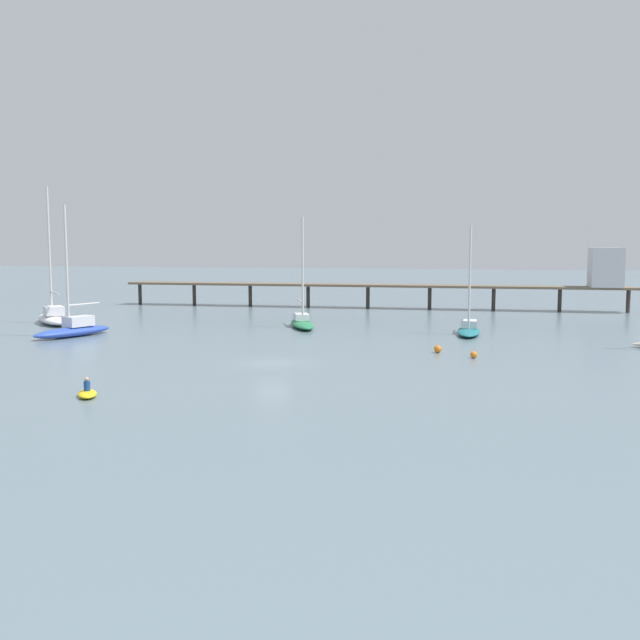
{
  "coord_description": "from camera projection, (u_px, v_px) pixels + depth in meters",
  "views": [
    {
      "loc": [
        14.62,
        -49.64,
        8.69
      ],
      "look_at": [
        0.0,
        16.11,
        1.5
      ],
      "focal_mm": 40.12,
      "sensor_mm": 36.0,
      "label": 1
    }
  ],
  "objects": [
    {
      "name": "ground_plane",
      "position": [
        272.0,
        363.0,
        52.26
      ],
      "size": [
        400.0,
        400.0,
        0.0
      ],
      "primitive_type": "plane",
      "color": "slate"
    },
    {
      "name": "pier",
      "position": [
        480.0,
        277.0,
        93.61
      ],
      "size": [
        68.42,
        5.14,
        8.23
      ],
      "color": "brown",
      "rests_on": "ground_plane"
    },
    {
      "name": "sailboat_teal",
      "position": [
        469.0,
        328.0,
        68.86
      ],
      "size": [
        2.13,
        7.84,
        10.33
      ],
      "color": "#1E727A",
      "rests_on": "ground_plane"
    },
    {
      "name": "sailboat_blue",
      "position": [
        74.0,
        328.0,
        67.26
      ],
      "size": [
        5.03,
        8.64,
        12.29
      ],
      "color": "#2D4CB7",
      "rests_on": "ground_plane"
    },
    {
      "name": "sailboat_white",
      "position": [
        53.0,
        316.0,
        77.86
      ],
      "size": [
        8.54,
        9.0,
        14.84
      ],
      "color": "white",
      "rests_on": "ground_plane"
    },
    {
      "name": "sailboat_green",
      "position": [
        302.0,
        321.0,
        74.62
      ],
      "size": [
        5.14,
        8.84,
        11.46
      ],
      "color": "#287F4C",
      "rests_on": "ground_plane"
    },
    {
      "name": "dinghy_yellow",
      "position": [
        87.0,
        393.0,
        40.74
      ],
      "size": [
        2.08,
        2.51,
        1.14
      ],
      "color": "yellow",
      "rests_on": "ground_plane"
    },
    {
      "name": "mooring_buoy_mid",
      "position": [
        438.0,
        349.0,
        57.18
      ],
      "size": [
        0.62,
        0.62,
        0.62
      ],
      "primitive_type": "sphere",
      "color": "orange",
      "rests_on": "ground_plane"
    },
    {
      "name": "mooring_buoy_near",
      "position": [
        474.0,
        355.0,
        54.49
      ],
      "size": [
        0.54,
        0.54,
        0.54
      ],
      "primitive_type": "sphere",
      "color": "orange",
      "rests_on": "ground_plane"
    }
  ]
}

